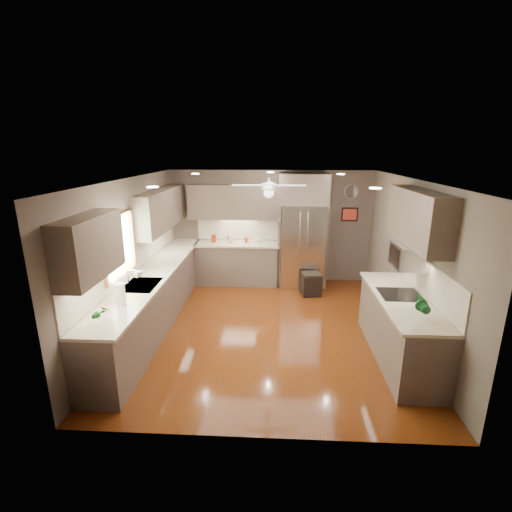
# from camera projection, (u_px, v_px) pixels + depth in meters

# --- Properties ---
(floor) EXTENTS (5.00, 5.00, 0.00)m
(floor) POSITION_uv_depth(u_px,v_px,m) (267.00, 328.00, 6.32)
(floor) COLOR #4C220A
(floor) RESTS_ON ground
(ceiling) EXTENTS (5.00, 5.00, 0.00)m
(ceiling) POSITION_uv_depth(u_px,v_px,m) (269.00, 179.00, 5.63)
(ceiling) COLOR white
(ceiling) RESTS_ON ground
(wall_back) EXTENTS (4.50, 0.00, 4.50)m
(wall_back) POSITION_uv_depth(u_px,v_px,m) (270.00, 227.00, 8.37)
(wall_back) COLOR brown
(wall_back) RESTS_ON ground
(wall_front) EXTENTS (4.50, 0.00, 4.50)m
(wall_front) POSITION_uv_depth(u_px,v_px,m) (262.00, 331.00, 3.58)
(wall_front) COLOR brown
(wall_front) RESTS_ON ground
(wall_left) EXTENTS (0.00, 5.00, 5.00)m
(wall_left) POSITION_uv_depth(u_px,v_px,m) (131.00, 256.00, 6.09)
(wall_left) COLOR brown
(wall_left) RESTS_ON ground
(wall_right) EXTENTS (0.00, 5.00, 5.00)m
(wall_right) POSITION_uv_depth(u_px,v_px,m) (410.00, 260.00, 5.86)
(wall_right) COLOR brown
(wall_right) RESTS_ON ground
(canister_a) EXTENTS (0.12, 0.12, 0.18)m
(canister_a) POSITION_uv_depth(u_px,v_px,m) (214.00, 239.00, 8.25)
(canister_a) COLOR maroon
(canister_a) RESTS_ON back_run
(canister_b) EXTENTS (0.12, 0.12, 0.14)m
(canister_b) POSITION_uv_depth(u_px,v_px,m) (229.00, 239.00, 8.24)
(canister_b) COLOR silver
(canister_b) RESTS_ON back_run
(canister_c) EXTENTS (0.12, 0.12, 0.16)m
(canister_c) POSITION_uv_depth(u_px,v_px,m) (231.00, 239.00, 8.18)
(canister_c) COLOR beige
(canister_c) RESTS_ON back_run
(canister_d) EXTENTS (0.09, 0.09, 0.11)m
(canister_d) POSITION_uv_depth(u_px,v_px,m) (246.00, 240.00, 8.22)
(canister_d) COLOR maroon
(canister_d) RESTS_ON back_run
(soap_bottle) EXTENTS (0.11, 0.11, 0.18)m
(soap_bottle) POSITION_uv_depth(u_px,v_px,m) (138.00, 273.00, 5.91)
(soap_bottle) COLOR white
(soap_bottle) RESTS_ON left_run
(potted_plant_left) EXTENTS (0.17, 0.13, 0.28)m
(potted_plant_left) POSITION_uv_depth(u_px,v_px,m) (102.00, 312.00, 4.40)
(potted_plant_left) COLOR #17521F
(potted_plant_left) RESTS_ON left_run
(potted_plant_right) EXTENTS (0.21, 0.17, 0.36)m
(potted_plant_right) POSITION_uv_depth(u_px,v_px,m) (422.00, 304.00, 4.53)
(potted_plant_right) COLOR #17521F
(potted_plant_right) RESTS_ON right_run
(bowl) EXTENTS (0.27, 0.27, 0.05)m
(bowl) POSITION_uv_depth(u_px,v_px,m) (258.00, 242.00, 8.20)
(bowl) COLOR beige
(bowl) RESTS_ON back_run
(left_run) EXTENTS (0.65, 4.70, 1.45)m
(left_run) POSITION_uv_depth(u_px,v_px,m) (155.00, 296.00, 6.43)
(left_run) COLOR brown
(left_run) RESTS_ON ground
(back_run) EXTENTS (1.85, 0.65, 1.45)m
(back_run) POSITION_uv_depth(u_px,v_px,m) (238.00, 262.00, 8.34)
(back_run) COLOR brown
(back_run) RESTS_ON ground
(uppers) EXTENTS (4.50, 4.70, 0.95)m
(uppers) POSITION_uv_depth(u_px,v_px,m) (227.00, 212.00, 6.52)
(uppers) COLOR brown
(uppers) RESTS_ON wall_left
(window) EXTENTS (0.05, 1.12, 0.92)m
(window) POSITION_uv_depth(u_px,v_px,m) (119.00, 246.00, 5.53)
(window) COLOR #BFF2B2
(window) RESTS_ON wall_left
(sink) EXTENTS (0.50, 0.70, 0.32)m
(sink) POSITION_uv_depth(u_px,v_px,m) (141.00, 287.00, 5.69)
(sink) COLOR silver
(sink) RESTS_ON left_run
(refrigerator) EXTENTS (1.06, 0.75, 2.45)m
(refrigerator) POSITION_uv_depth(u_px,v_px,m) (302.00, 233.00, 8.03)
(refrigerator) COLOR silver
(refrigerator) RESTS_ON ground
(right_run) EXTENTS (0.70, 2.20, 1.45)m
(right_run) POSITION_uv_depth(u_px,v_px,m) (400.00, 327.00, 5.32)
(right_run) COLOR brown
(right_run) RESTS_ON ground
(microwave) EXTENTS (0.43, 0.55, 0.34)m
(microwave) POSITION_uv_depth(u_px,v_px,m) (409.00, 256.00, 5.28)
(microwave) COLOR silver
(microwave) RESTS_ON wall_right
(ceiling_fan) EXTENTS (1.18, 1.18, 0.32)m
(ceiling_fan) POSITION_uv_depth(u_px,v_px,m) (269.00, 188.00, 5.96)
(ceiling_fan) COLOR white
(ceiling_fan) RESTS_ON ceiling
(recessed_lights) EXTENTS (2.84, 3.14, 0.01)m
(recessed_lights) POSITION_uv_depth(u_px,v_px,m) (267.00, 178.00, 6.01)
(recessed_lights) COLOR white
(recessed_lights) RESTS_ON ceiling
(wall_clock) EXTENTS (0.30, 0.03, 0.30)m
(wall_clock) POSITION_uv_depth(u_px,v_px,m) (351.00, 192.00, 8.04)
(wall_clock) COLOR white
(wall_clock) RESTS_ON wall_back
(framed_print) EXTENTS (0.36, 0.03, 0.30)m
(framed_print) POSITION_uv_depth(u_px,v_px,m) (350.00, 214.00, 8.18)
(framed_print) COLOR black
(framed_print) RESTS_ON wall_back
(stool) EXTENTS (0.45, 0.45, 0.47)m
(stool) POSITION_uv_depth(u_px,v_px,m) (311.00, 284.00, 7.71)
(stool) COLOR black
(stool) RESTS_ON ground
(paper_towel) EXTENTS (0.13, 0.13, 0.33)m
(paper_towel) POSITION_uv_depth(u_px,v_px,m) (120.00, 294.00, 4.94)
(paper_towel) COLOR white
(paper_towel) RESTS_ON left_run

